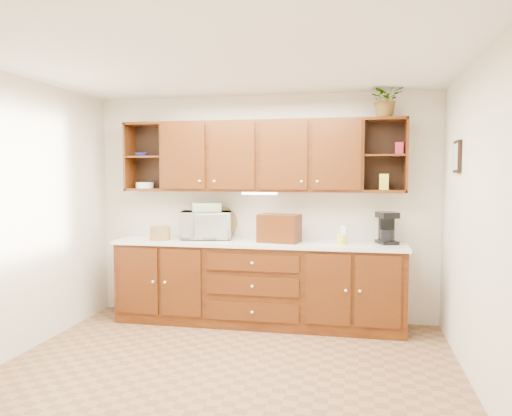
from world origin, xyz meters
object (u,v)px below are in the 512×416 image
at_px(microwave, 206,225).
at_px(coffee_maker, 387,228).
at_px(bread_box, 279,228).
at_px(potted_plant, 386,99).

distance_m(microwave, coffee_maker, 2.03).
distance_m(microwave, bread_box, 0.88).
xyz_separation_m(bread_box, coffee_maker, (1.16, 0.12, 0.01)).
distance_m(coffee_maker, potted_plant, 1.38).
xyz_separation_m(microwave, coffee_maker, (2.03, 0.00, 0.01)).
height_order(microwave, potted_plant, potted_plant).
bearing_deg(microwave, coffee_maker, -13.64).
height_order(coffee_maker, potted_plant, potted_plant).
xyz_separation_m(microwave, potted_plant, (2.00, 0.01, 1.38)).
relative_size(bread_box, potted_plant, 1.14).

